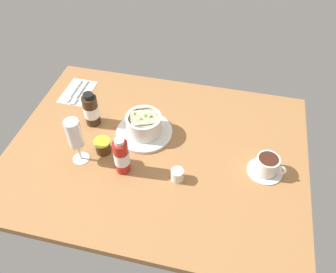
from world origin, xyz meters
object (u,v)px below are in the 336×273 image
at_px(wine_glass, 75,135).
at_px(sauce_bottle_brown, 91,110).
at_px(porridge_bowl, 144,126).
at_px(cutlery_setting, 77,92).
at_px(jam_jar, 103,146).
at_px(coffee_cup, 267,165).
at_px(creamer_jug, 177,175).
at_px(sauce_bottle_red, 122,156).

relative_size(wine_glass, sauce_bottle_brown, 1.27).
bearing_deg(porridge_bowl, cutlery_setting, -25.44).
xyz_separation_m(jam_jar, sauce_bottle_brown, (0.09, -0.13, 0.04)).
relative_size(coffee_cup, jam_jar, 2.14).
bearing_deg(porridge_bowl, sauce_bottle_brown, -2.91).
relative_size(porridge_bowl, cutlery_setting, 1.23).
xyz_separation_m(creamer_jug, sauce_bottle_brown, (0.39, -0.20, 0.04)).
distance_m(cutlery_setting, sauce_bottle_red, 0.49).
bearing_deg(porridge_bowl, jam_jar, 45.50).
bearing_deg(sauce_bottle_red, wine_glass, -3.92).
bearing_deg(jam_jar, porridge_bowl, -134.50).
distance_m(cutlery_setting, wine_glass, 0.40).
height_order(porridge_bowl, coffee_cup, porridge_bowl).
xyz_separation_m(porridge_bowl, cutlery_setting, (0.36, -0.17, -0.04)).
height_order(jam_jar, sauce_bottle_brown, sauce_bottle_brown).
xyz_separation_m(porridge_bowl, sauce_bottle_brown, (0.21, -0.01, 0.03)).
xyz_separation_m(wine_glass, sauce_bottle_brown, (0.03, -0.19, -0.06)).
xyz_separation_m(sauce_bottle_brown, sauce_bottle_red, (-0.19, 0.20, 0.00)).
height_order(cutlery_setting, coffee_cup, coffee_cup).
height_order(wine_glass, sauce_bottle_brown, wine_glass).
relative_size(creamer_jug, wine_glass, 0.28).
xyz_separation_m(porridge_bowl, wine_glass, (0.19, 0.18, 0.08)).
bearing_deg(creamer_jug, sauce_bottle_brown, -27.06).
distance_m(sauce_bottle_brown, sauce_bottle_red, 0.28).
xyz_separation_m(creamer_jug, jam_jar, (0.29, -0.06, 0.01)).
bearing_deg(jam_jar, creamer_jug, 167.97).
bearing_deg(jam_jar, sauce_bottle_red, 146.72).
relative_size(cutlery_setting, creamer_jug, 3.39).
bearing_deg(coffee_cup, sauce_bottle_red, 12.08).
height_order(cutlery_setting, jam_jar, jam_jar).
xyz_separation_m(coffee_cup, sauce_bottle_red, (0.49, 0.10, 0.04)).
xyz_separation_m(creamer_jug, wine_glass, (0.36, -0.01, 0.10)).
bearing_deg(wine_glass, sauce_bottle_brown, -82.20).
height_order(porridge_bowl, sauce_bottle_brown, sauce_bottle_brown).
bearing_deg(jam_jar, sauce_bottle_brown, -55.34).
xyz_separation_m(coffee_cup, creamer_jug, (0.29, 0.10, -0.01)).
bearing_deg(jam_jar, cutlery_setting, -51.30).
height_order(sauce_bottle_brown, sauce_bottle_red, sauce_bottle_red).
bearing_deg(cutlery_setting, jam_jar, 128.70).
bearing_deg(coffee_cup, wine_glass, 8.11).
bearing_deg(sauce_bottle_brown, wine_glass, 97.80).
distance_m(jam_jar, sauce_bottle_red, 0.12).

